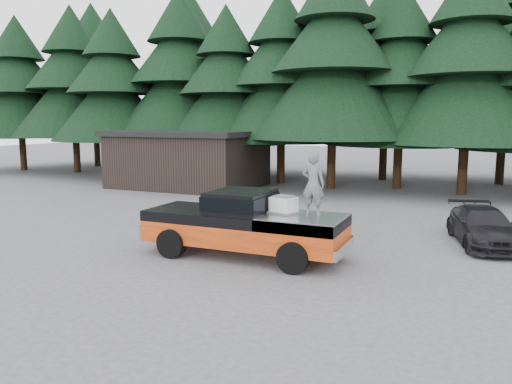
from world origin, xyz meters
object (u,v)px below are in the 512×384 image
at_px(air_compressor, 284,206).
at_px(parked_car, 483,227).
at_px(pickup_truck, 244,234).
at_px(utility_building, 189,158).
at_px(man_on_bed, 313,184).

distance_m(air_compressor, parked_car, 6.71).
distance_m(pickup_truck, air_compressor, 1.47).
xyz_separation_m(parked_car, utility_building, (-15.93, 8.43, 1.08)).
relative_size(man_on_bed, parked_car, 0.43).
distance_m(man_on_bed, utility_building, 17.00).
bearing_deg(man_on_bed, pickup_truck, 9.68).
distance_m(air_compressor, man_on_bed, 1.05).
relative_size(air_compressor, man_on_bed, 0.37).
xyz_separation_m(man_on_bed, utility_building, (-11.56, 12.45, -0.53)).
xyz_separation_m(man_on_bed, parked_car, (4.37, 4.02, -1.61)).
bearing_deg(pickup_truck, man_on_bed, 7.68).
bearing_deg(air_compressor, pickup_truck, -156.96).
relative_size(man_on_bed, utility_building, 0.21).
height_order(pickup_truck, parked_car, pickup_truck).
xyz_separation_m(air_compressor, utility_building, (-10.75, 12.59, 0.12)).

